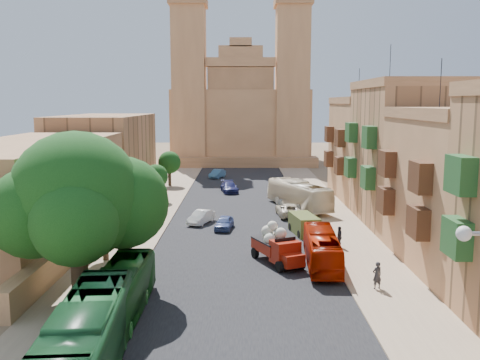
{
  "coord_description": "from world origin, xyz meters",
  "views": [
    {
      "loc": [
        0.14,
        -26.66,
        11.65
      ],
      "look_at": [
        0.0,
        26.0,
        4.0
      ],
      "focal_mm": 40.0,
      "sensor_mm": 36.0,
      "label": 1
    }
  ],
  "objects_px": {
    "street_tree_d": "(169,163)",
    "bus_green_north": "(119,293)",
    "ficus_tree": "(78,201)",
    "street_tree_b": "(136,193)",
    "pedestrian_a": "(377,275)",
    "car_blue_b": "(217,174)",
    "church": "(241,114)",
    "car_cream": "(288,210)",
    "red_truck": "(277,246)",
    "bus_red_east": "(322,249)",
    "car_blue_a": "(224,223)",
    "pedestrian_c": "(339,237)",
    "street_tree_c": "(156,177)",
    "bus_cream_east": "(299,195)",
    "car_white_a": "(201,217)",
    "street_tree_a": "(105,221)",
    "olive_pickup": "(304,225)",
    "car_dkblue": "(229,187)",
    "bus_green_south": "(87,339)",
    "car_white_b": "(283,198)"
  },
  "relations": [
    {
      "from": "street_tree_a",
      "to": "street_tree_c",
      "type": "bearing_deg",
      "value": 90.0
    },
    {
      "from": "bus_cream_east",
      "to": "car_white_a",
      "type": "relative_size",
      "value": 2.83
    },
    {
      "from": "street_tree_a",
      "to": "street_tree_b",
      "type": "height_order",
      "value": "street_tree_b"
    },
    {
      "from": "car_blue_a",
      "to": "pedestrian_c",
      "type": "relative_size",
      "value": 2.09
    },
    {
      "from": "street_tree_a",
      "to": "street_tree_b",
      "type": "distance_m",
      "value": 12.0
    },
    {
      "from": "pedestrian_c",
      "to": "church",
      "type": "bearing_deg",
      "value": -176.9
    },
    {
      "from": "street_tree_c",
      "to": "bus_cream_east",
      "type": "relative_size",
      "value": 0.41
    },
    {
      "from": "bus_red_east",
      "to": "car_blue_b",
      "type": "xyz_separation_m",
      "value": [
        -9.54,
        45.23,
        -0.59
      ]
    },
    {
      "from": "olive_pickup",
      "to": "car_white_b",
      "type": "relative_size",
      "value": 1.13
    },
    {
      "from": "street_tree_c",
      "to": "car_white_a",
      "type": "bearing_deg",
      "value": -62.4
    },
    {
      "from": "street_tree_d",
      "to": "bus_red_east",
      "type": "height_order",
      "value": "street_tree_d"
    },
    {
      "from": "bus_red_east",
      "to": "bus_green_south",
      "type": "bearing_deg",
      "value": 54.65
    },
    {
      "from": "street_tree_c",
      "to": "olive_pickup",
      "type": "distance_m",
      "value": 22.54
    },
    {
      "from": "street_tree_a",
      "to": "street_tree_d",
      "type": "bearing_deg",
      "value": 90.0
    },
    {
      "from": "street_tree_a",
      "to": "car_dkblue",
      "type": "relative_size",
      "value": 0.95
    },
    {
      "from": "car_cream",
      "to": "pedestrian_c",
      "type": "bearing_deg",
      "value": 99.45
    },
    {
      "from": "car_cream",
      "to": "pedestrian_a",
      "type": "relative_size",
      "value": 2.74
    },
    {
      "from": "street_tree_c",
      "to": "pedestrian_c",
      "type": "xyz_separation_m",
      "value": [
        18.09,
        -20.46,
        -2.08
      ]
    },
    {
      "from": "church",
      "to": "street_tree_a",
      "type": "relative_size",
      "value": 8.14
    },
    {
      "from": "pedestrian_c",
      "to": "pedestrian_a",
      "type": "bearing_deg",
      "value": -0.74
    },
    {
      "from": "olive_pickup",
      "to": "car_dkblue",
      "type": "height_order",
      "value": "olive_pickup"
    },
    {
      "from": "street_tree_b",
      "to": "pedestrian_a",
      "type": "distance_m",
      "value": 26.21
    },
    {
      "from": "car_white_a",
      "to": "car_cream",
      "type": "bearing_deg",
      "value": 42.32
    },
    {
      "from": "street_tree_b",
      "to": "car_blue_b",
      "type": "xyz_separation_m",
      "value": [
        6.38,
        31.75,
        -2.35
      ]
    },
    {
      "from": "car_dkblue",
      "to": "pedestrian_c",
      "type": "relative_size",
      "value": 2.71
    },
    {
      "from": "ficus_tree",
      "to": "street_tree_b",
      "type": "height_order",
      "value": "ficus_tree"
    },
    {
      "from": "car_white_a",
      "to": "bus_green_north",
      "type": "bearing_deg",
      "value": -75.81
    },
    {
      "from": "street_tree_a",
      "to": "car_blue_b",
      "type": "bearing_deg",
      "value": 81.71
    },
    {
      "from": "bus_red_east",
      "to": "car_blue_a",
      "type": "bearing_deg",
      "value": -53.25
    },
    {
      "from": "car_blue_b",
      "to": "street_tree_b",
      "type": "bearing_deg",
      "value": -82.0
    },
    {
      "from": "car_white_a",
      "to": "pedestrian_a",
      "type": "distance_m",
      "value": 22.17
    },
    {
      "from": "street_tree_b",
      "to": "car_cream",
      "type": "relative_size",
      "value": 0.94
    },
    {
      "from": "car_cream",
      "to": "car_blue_b",
      "type": "height_order",
      "value": "car_cream"
    },
    {
      "from": "red_truck",
      "to": "car_dkblue",
      "type": "distance_m",
      "value": 31.43
    },
    {
      "from": "car_cream",
      "to": "car_blue_b",
      "type": "relative_size",
      "value": 1.2
    },
    {
      "from": "car_cream",
      "to": "street_tree_b",
      "type": "bearing_deg",
      "value": 8.14
    },
    {
      "from": "car_white_b",
      "to": "street_tree_d",
      "type": "bearing_deg",
      "value": -51.57
    },
    {
      "from": "church",
      "to": "street_tree_d",
      "type": "relative_size",
      "value": 7.42
    },
    {
      "from": "bus_red_east",
      "to": "pedestrian_a",
      "type": "xyz_separation_m",
      "value": [
        2.77,
        -4.78,
        -0.37
      ]
    },
    {
      "from": "street_tree_a",
      "to": "car_cream",
      "type": "height_order",
      "value": "street_tree_a"
    },
    {
      "from": "bus_green_north",
      "to": "red_truck",
      "type": "bearing_deg",
      "value": 46.93
    },
    {
      "from": "car_blue_a",
      "to": "car_white_a",
      "type": "xyz_separation_m",
      "value": [
        -2.32,
        2.4,
        0.02
      ]
    },
    {
      "from": "ficus_tree",
      "to": "car_white_a",
      "type": "bearing_deg",
      "value": 74.31
    },
    {
      "from": "pedestrian_a",
      "to": "car_blue_b",
      "type": "bearing_deg",
      "value": -97.25
    },
    {
      "from": "street_tree_d",
      "to": "bus_green_north",
      "type": "distance_m",
      "value": 46.99
    },
    {
      "from": "street_tree_a",
      "to": "ficus_tree",
      "type": "bearing_deg",
      "value": -85.78
    },
    {
      "from": "olive_pickup",
      "to": "street_tree_b",
      "type": "bearing_deg",
      "value": 165.74
    },
    {
      "from": "car_white_a",
      "to": "car_blue_a",
      "type": "bearing_deg",
      "value": -24.96
    },
    {
      "from": "car_blue_b",
      "to": "car_cream",
      "type": "bearing_deg",
      "value": -53.67
    },
    {
      "from": "bus_red_east",
      "to": "car_cream",
      "type": "xyz_separation_m",
      "value": [
        -0.91,
        16.99,
        -0.58
      ]
    }
  ]
}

